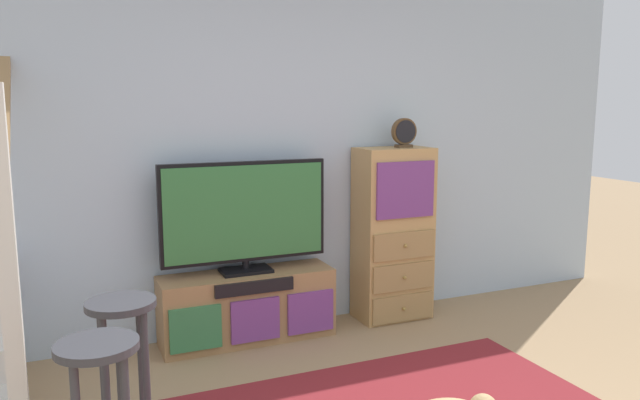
# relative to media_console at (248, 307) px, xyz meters

# --- Properties ---
(back_wall) EXTENTS (6.40, 0.12, 2.70)m
(back_wall) POSITION_rel_media_console_xyz_m (0.30, 0.27, 1.10)
(back_wall) COLOR #A8BCD1
(back_wall) RESTS_ON ground_plane
(media_console) EXTENTS (1.25, 0.38, 0.50)m
(media_console) POSITION_rel_media_console_xyz_m (0.00, 0.00, 0.00)
(media_console) COLOR #997047
(media_console) RESTS_ON ground_plane
(television) EXTENTS (1.20, 0.22, 0.80)m
(television) POSITION_rel_media_console_xyz_m (0.00, 0.02, 0.67)
(television) COLOR black
(television) RESTS_ON media_console
(side_cabinet) EXTENTS (0.58, 0.38, 1.36)m
(side_cabinet) POSITION_rel_media_console_xyz_m (1.20, 0.01, 0.43)
(side_cabinet) COLOR tan
(side_cabinet) RESTS_ON ground_plane
(desk_clock) EXTENTS (0.20, 0.08, 0.23)m
(desk_clock) POSITION_rel_media_console_xyz_m (1.28, -0.00, 1.22)
(desk_clock) COLOR #4C3823
(desk_clock) RESTS_ON side_cabinet
(bar_stool_near) EXTENTS (0.34, 0.34, 0.74)m
(bar_stool_near) POSITION_rel_media_console_xyz_m (-1.09, -1.54, 0.29)
(bar_stool_near) COLOR #333338
(bar_stool_near) RESTS_ON ground_plane
(bar_stool_far) EXTENTS (0.34, 0.34, 0.75)m
(bar_stool_far) POSITION_rel_media_console_xyz_m (-0.95, -1.06, 0.30)
(bar_stool_far) COLOR #333338
(bar_stool_far) RESTS_ON ground_plane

